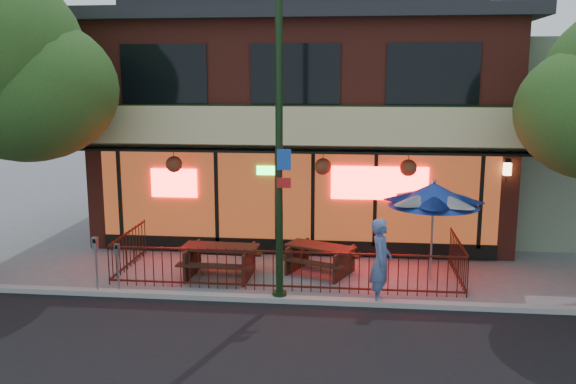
# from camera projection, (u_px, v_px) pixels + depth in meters

# --- Properties ---
(ground) EXTENTS (80.00, 80.00, 0.00)m
(ground) POSITION_uv_depth(u_px,v_px,m) (282.00, 294.00, 14.04)
(ground) COLOR gray
(ground) RESTS_ON ground
(curb) EXTENTS (80.00, 0.25, 0.12)m
(curb) POSITION_uv_depth(u_px,v_px,m) (279.00, 299.00, 13.54)
(curb) COLOR #999993
(curb) RESTS_ON ground
(restaurant_building) EXTENTS (12.96, 9.49, 8.05)m
(restaurant_building) POSITION_uv_depth(u_px,v_px,m) (306.00, 101.00, 20.22)
(restaurant_building) COLOR maroon
(restaurant_building) RESTS_ON ground
(patio_fence) EXTENTS (8.44, 2.62, 1.00)m
(patio_fence) POSITION_uv_depth(u_px,v_px,m) (284.00, 261.00, 14.41)
(patio_fence) COLOR #3F140D
(patio_fence) RESTS_ON ground
(street_light) EXTENTS (0.43, 0.32, 7.00)m
(street_light) POSITION_uv_depth(u_px,v_px,m) (279.00, 161.00, 13.06)
(street_light) COLOR black
(street_light) RESTS_ON ground
(picnic_table_left) EXTENTS (1.92, 1.50, 0.80)m
(picnic_table_left) POSITION_uv_depth(u_px,v_px,m) (220.00, 257.00, 15.16)
(picnic_table_left) COLOR #371D14
(picnic_table_left) RESTS_ON ground
(picnic_table_right) EXTENTS (2.09, 1.88, 0.73)m
(picnic_table_right) POSITION_uv_depth(u_px,v_px,m) (320.00, 255.00, 15.44)
(picnic_table_right) COLOR #371F13
(picnic_table_right) RESTS_ON ground
(patio_umbrella) EXTENTS (2.19, 2.19, 2.51)m
(patio_umbrella) POSITION_uv_depth(u_px,v_px,m) (434.00, 194.00, 14.67)
(patio_umbrella) COLOR gray
(patio_umbrella) RESTS_ON ground
(pedestrian) EXTENTS (0.53, 0.75, 1.91)m
(pedestrian) POSITION_uv_depth(u_px,v_px,m) (381.00, 262.00, 13.29)
(pedestrian) COLOR #4E659D
(pedestrian) RESTS_ON ground
(parking_meter_near) EXTENTS (0.12, 0.11, 1.20)m
(parking_meter_near) POSITION_uv_depth(u_px,v_px,m) (118.00, 260.00, 13.89)
(parking_meter_near) COLOR gray
(parking_meter_near) RESTS_ON ground
(parking_meter_far) EXTENTS (0.14, 0.12, 1.36)m
(parking_meter_far) POSITION_uv_depth(u_px,v_px,m) (96.00, 256.00, 13.84)
(parking_meter_far) COLOR #9899A0
(parking_meter_far) RESTS_ON ground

